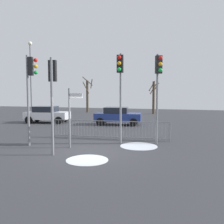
{
  "coord_description": "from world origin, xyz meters",
  "views": [
    {
      "loc": [
        4.09,
        -10.33,
        2.7
      ],
      "look_at": [
        0.07,
        3.47,
        1.55
      ],
      "focal_mm": 39.67,
      "sensor_mm": 36.0,
      "label": 1
    }
  ],
  "objects_px": {
    "traffic_light_foreground_left": "(158,78)",
    "street_lamp": "(31,73)",
    "car_blue_far": "(118,116)",
    "traffic_light_rear_left": "(120,78)",
    "bare_tree_left": "(87,95)",
    "direction_sign_post": "(71,115)",
    "bare_tree_centre": "(154,97)",
    "traffic_light_mid_left": "(53,84)",
    "car_white_trailing": "(47,114)",
    "traffic_light_rear_right": "(30,80)"
  },
  "relations": [
    {
      "from": "traffic_light_foreground_left",
      "to": "bare_tree_left",
      "type": "bearing_deg",
      "value": -84.19
    },
    {
      "from": "traffic_light_foreground_left",
      "to": "traffic_light_mid_left",
      "type": "height_order",
      "value": "traffic_light_foreground_left"
    },
    {
      "from": "direction_sign_post",
      "to": "bare_tree_centre",
      "type": "distance_m",
      "value": 20.46
    },
    {
      "from": "street_lamp",
      "to": "bare_tree_centre",
      "type": "height_order",
      "value": "street_lamp"
    },
    {
      "from": "car_blue_far",
      "to": "bare_tree_centre",
      "type": "height_order",
      "value": "bare_tree_centre"
    },
    {
      "from": "car_blue_far",
      "to": "street_lamp",
      "type": "relative_size",
      "value": 0.55
    },
    {
      "from": "traffic_light_rear_left",
      "to": "traffic_light_mid_left",
      "type": "relative_size",
      "value": 1.13
    },
    {
      "from": "car_blue_far",
      "to": "street_lamp",
      "type": "xyz_separation_m",
      "value": [
        -8.21,
        -0.03,
        3.66
      ]
    },
    {
      "from": "traffic_light_rear_right",
      "to": "traffic_light_mid_left",
      "type": "height_order",
      "value": "traffic_light_rear_right"
    },
    {
      "from": "traffic_light_foreground_left",
      "to": "traffic_light_mid_left",
      "type": "bearing_deg",
      "value": 13.1
    },
    {
      "from": "car_white_trailing",
      "to": "car_blue_far",
      "type": "relative_size",
      "value": 1.0
    },
    {
      "from": "traffic_light_mid_left",
      "to": "traffic_light_rear_left",
      "type": "bearing_deg",
      "value": 40.64
    },
    {
      "from": "traffic_light_rear_left",
      "to": "direction_sign_post",
      "type": "bearing_deg",
      "value": 34.67
    },
    {
      "from": "traffic_light_mid_left",
      "to": "direction_sign_post",
      "type": "height_order",
      "value": "traffic_light_mid_left"
    },
    {
      "from": "car_white_trailing",
      "to": "street_lamp",
      "type": "xyz_separation_m",
      "value": [
        -1.81,
        0.37,
        3.66
      ]
    },
    {
      "from": "traffic_light_rear_right",
      "to": "bare_tree_centre",
      "type": "xyz_separation_m",
      "value": [
        3.7,
        20.45,
        -1.15
      ]
    },
    {
      "from": "street_lamp",
      "to": "bare_tree_left",
      "type": "bearing_deg",
      "value": 85.25
    },
    {
      "from": "bare_tree_left",
      "to": "street_lamp",
      "type": "bearing_deg",
      "value": -94.75
    },
    {
      "from": "bare_tree_centre",
      "to": "traffic_light_mid_left",
      "type": "bearing_deg",
      "value": -94.61
    },
    {
      "from": "bare_tree_left",
      "to": "direction_sign_post",
      "type": "bearing_deg",
      "value": -70.26
    },
    {
      "from": "traffic_light_rear_left",
      "to": "traffic_light_mid_left",
      "type": "distance_m",
      "value": 3.7
    },
    {
      "from": "traffic_light_rear_right",
      "to": "car_blue_far",
      "type": "relative_size",
      "value": 1.14
    },
    {
      "from": "traffic_light_mid_left",
      "to": "car_white_trailing",
      "type": "xyz_separation_m",
      "value": [
        -6.28,
        9.93,
        -2.29
      ]
    },
    {
      "from": "direction_sign_post",
      "to": "bare_tree_left",
      "type": "bearing_deg",
      "value": 119.46
    },
    {
      "from": "car_white_trailing",
      "to": "street_lamp",
      "type": "bearing_deg",
      "value": 160.41
    },
    {
      "from": "direction_sign_post",
      "to": "bare_tree_left",
      "type": "distance_m",
      "value": 21.68
    },
    {
      "from": "traffic_light_foreground_left",
      "to": "traffic_light_rear_right",
      "type": "relative_size",
      "value": 1.03
    },
    {
      "from": "traffic_light_foreground_left",
      "to": "bare_tree_left",
      "type": "height_order",
      "value": "bare_tree_left"
    },
    {
      "from": "traffic_light_rear_right",
      "to": "bare_tree_centre",
      "type": "distance_m",
      "value": 20.81
    },
    {
      "from": "traffic_light_mid_left",
      "to": "bare_tree_centre",
      "type": "relative_size",
      "value": 1.0
    },
    {
      "from": "car_blue_far",
      "to": "traffic_light_mid_left",
      "type": "bearing_deg",
      "value": -97.95
    },
    {
      "from": "traffic_light_mid_left",
      "to": "bare_tree_left",
      "type": "distance_m",
      "value": 22.86
    },
    {
      "from": "traffic_light_rear_left",
      "to": "street_lamp",
      "type": "relative_size",
      "value": 0.64
    },
    {
      "from": "traffic_light_rear_left",
      "to": "bare_tree_left",
      "type": "distance_m",
      "value": 21.02
    },
    {
      "from": "traffic_light_rear_left",
      "to": "street_lamp",
      "type": "bearing_deg",
      "value": -38.96
    },
    {
      "from": "car_white_trailing",
      "to": "bare_tree_left",
      "type": "height_order",
      "value": "bare_tree_left"
    },
    {
      "from": "street_lamp",
      "to": "bare_tree_centre",
      "type": "distance_m",
      "value": 15.23
    },
    {
      "from": "traffic_light_rear_right",
      "to": "street_lamp",
      "type": "bearing_deg",
      "value": -166.98
    },
    {
      "from": "traffic_light_rear_right",
      "to": "car_white_trailing",
      "type": "height_order",
      "value": "traffic_light_rear_right"
    },
    {
      "from": "car_blue_far",
      "to": "traffic_light_rear_left",
      "type": "bearing_deg",
      "value": -81.37
    },
    {
      "from": "traffic_light_rear_right",
      "to": "car_white_trailing",
      "type": "relative_size",
      "value": 1.13
    },
    {
      "from": "traffic_light_foreground_left",
      "to": "traffic_light_rear_left",
      "type": "bearing_deg",
      "value": -13.89
    },
    {
      "from": "bare_tree_left",
      "to": "bare_tree_centre",
      "type": "xyz_separation_m",
      "value": [
        8.89,
        -0.0,
        -0.18
      ]
    },
    {
      "from": "car_white_trailing",
      "to": "car_blue_far",
      "type": "bearing_deg",
      "value": -4.32
    },
    {
      "from": "traffic_light_rear_left",
      "to": "car_blue_far",
      "type": "relative_size",
      "value": 1.18
    },
    {
      "from": "traffic_light_foreground_left",
      "to": "street_lamp",
      "type": "height_order",
      "value": "street_lamp"
    },
    {
      "from": "bare_tree_left",
      "to": "bare_tree_centre",
      "type": "height_order",
      "value": "bare_tree_left"
    },
    {
      "from": "car_blue_far",
      "to": "car_white_trailing",
      "type": "bearing_deg",
      "value": 176.33
    },
    {
      "from": "traffic_light_foreground_left",
      "to": "bare_tree_centre",
      "type": "relative_size",
      "value": 1.12
    },
    {
      "from": "direction_sign_post",
      "to": "bare_tree_left",
      "type": "height_order",
      "value": "bare_tree_left"
    }
  ]
}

